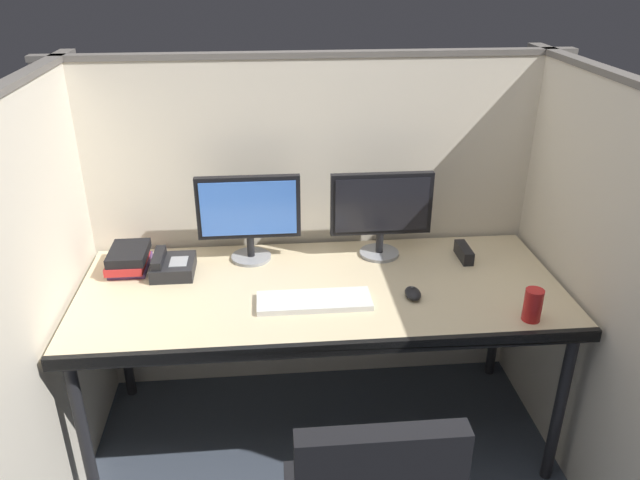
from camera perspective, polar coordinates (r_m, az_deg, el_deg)
cubicle_partition_rear at (r=2.80m, az=-0.73°, el=1.05°), size 2.21×0.06×1.57m
cubicle_partition_left at (r=2.44m, az=-23.71°, el=-5.18°), size 0.06×1.41×1.57m
cubicle_partition_right at (r=2.59m, az=22.82°, el=-3.18°), size 0.06×1.41×1.57m
desk at (r=2.44m, az=0.13°, el=-5.50°), size 1.90×0.80×0.74m
monitor_left at (r=2.56m, az=-6.64°, el=2.56°), size 0.43×0.17×0.37m
monitor_right at (r=2.59m, az=5.72°, el=2.89°), size 0.43×0.17×0.37m
keyboard_main at (r=2.31m, az=-0.54°, el=-5.70°), size 0.43×0.15×0.02m
computer_mouse at (r=2.37m, az=8.64°, el=-4.94°), size 0.06×0.10×0.04m
red_stapler at (r=2.70m, az=13.25°, el=-1.14°), size 0.04×0.15×0.06m
soda_can at (r=2.32m, az=19.20°, el=-5.74°), size 0.07×0.07×0.12m
book_stack at (r=2.65m, az=-17.38°, el=-1.70°), size 0.16×0.23×0.09m
desk_phone at (r=2.58m, az=-13.63°, el=-2.37°), size 0.17×0.19×0.09m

